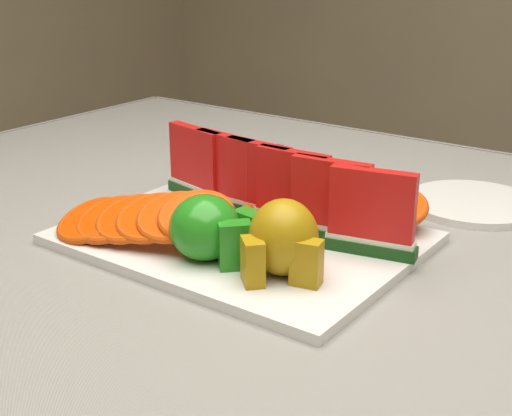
% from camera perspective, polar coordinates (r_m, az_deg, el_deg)
% --- Properties ---
extents(table, '(1.40, 0.90, 0.75)m').
position_cam_1_polar(table, '(0.92, 4.81, -8.39)').
color(table, '#432D1B').
rests_on(table, ground).
extents(tablecloth, '(1.53, 1.03, 0.20)m').
position_cam_1_polar(tablecloth, '(0.89, 4.93, -4.86)').
color(tablecloth, slate).
rests_on(tablecloth, table).
extents(platter, '(0.40, 0.30, 0.01)m').
position_cam_1_polar(platter, '(0.86, -1.13, -2.42)').
color(platter, silver).
rests_on(platter, tablecloth).
extents(apple_cluster, '(0.12, 0.10, 0.07)m').
position_cam_1_polar(apple_cluster, '(0.78, -3.60, -1.74)').
color(apple_cluster, '#1F7C1D').
rests_on(apple_cluster, platter).
extents(pear_cluster, '(0.10, 0.11, 0.08)m').
position_cam_1_polar(pear_cluster, '(0.74, 2.17, -2.59)').
color(pear_cluster, '#9A7317').
rests_on(pear_cluster, platter).
extents(side_plate, '(0.19, 0.19, 0.01)m').
position_cam_1_polar(side_plate, '(1.02, 17.01, 0.36)').
color(side_plate, silver).
rests_on(side_plate, tablecloth).
extents(fork, '(0.02, 0.20, 0.00)m').
position_cam_1_polar(fork, '(1.19, -0.70, 4.01)').
color(fork, silver).
rests_on(fork, tablecloth).
extents(watermelon_row, '(0.39, 0.07, 0.10)m').
position_cam_1_polar(watermelon_row, '(0.87, 1.50, 1.68)').
color(watermelon_row, '#0A350E').
rests_on(watermelon_row, platter).
extents(orange_fan_front, '(0.24, 0.15, 0.06)m').
position_cam_1_polar(orange_fan_front, '(0.84, -9.06, -0.79)').
color(orange_fan_front, orange).
rests_on(orange_fan_front, platter).
extents(orange_fan_back, '(0.34, 0.12, 0.05)m').
position_cam_1_polar(orange_fan_back, '(0.93, 4.12, 1.24)').
color(orange_fan_back, orange).
rests_on(orange_fan_back, platter).
extents(tangerine_segments, '(0.18, 0.07, 0.02)m').
position_cam_1_polar(tangerine_segments, '(0.86, -0.21, -0.94)').
color(tangerine_segments, '#D64516').
rests_on(tangerine_segments, platter).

